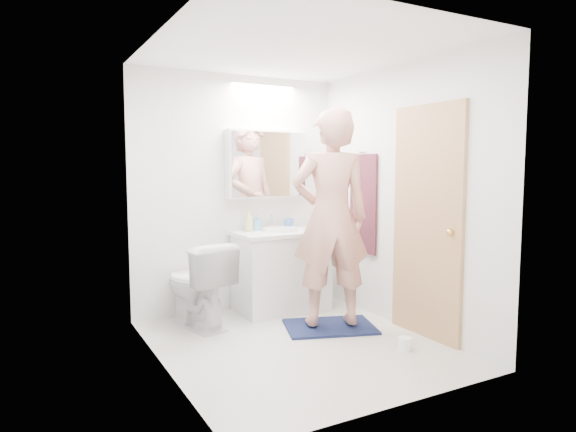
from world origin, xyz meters
TOP-DOWN VIEW (x-y plane):
  - floor at (0.00, 0.00)m, footprint 2.50×2.50m
  - ceiling at (0.00, 0.00)m, footprint 2.50×2.50m
  - wall_back at (0.00, 1.25)m, footprint 2.50×0.00m
  - wall_front at (0.00, -1.25)m, footprint 2.50×0.00m
  - wall_left at (-1.10, 0.00)m, footprint 0.00×2.50m
  - wall_right at (1.10, 0.00)m, footprint 0.00×2.50m
  - vanity_cabinet at (0.36, 0.96)m, footprint 0.90×0.55m
  - countertop at (0.36, 0.96)m, footprint 0.95×0.58m
  - sink_basin at (0.36, 0.99)m, footprint 0.36×0.36m
  - faucet at (0.36, 1.19)m, footprint 0.02×0.02m
  - medicine_cabinet at (0.30, 1.18)m, footprint 0.88×0.14m
  - mirror_panel at (0.30, 1.10)m, footprint 0.84×0.01m
  - toilet at (-0.58, 0.85)m, footprint 0.59×0.85m
  - bath_rug at (0.47, 0.22)m, footprint 0.94×0.78m
  - person at (0.47, 0.22)m, footprint 0.82×0.67m
  - door at (1.08, -0.35)m, footprint 0.04×0.80m
  - door_knob at (1.04, -0.65)m, footprint 0.06×0.06m
  - towel at (1.08, 0.55)m, footprint 0.02×0.42m
  - towel_hook at (1.07, 0.55)m, footprint 0.07×0.02m
  - soap_bottle_a at (0.07, 1.11)m, footprint 0.12×0.12m
  - soap_bottle_b at (0.18, 1.15)m, footprint 0.10×0.10m
  - toothbrush_cup at (0.54, 1.12)m, footprint 0.14×0.14m
  - toilet_paper_roll at (0.70, -0.53)m, footprint 0.11×0.11m

SIDE VIEW (x-z plane):
  - floor at x=0.00m, z-range 0.00..0.00m
  - bath_rug at x=0.47m, z-range 0.00..0.02m
  - toilet_paper_roll at x=0.70m, z-range 0.00..0.10m
  - vanity_cabinet at x=0.36m, z-range 0.00..0.78m
  - toilet at x=-0.58m, z-range 0.00..0.79m
  - countertop at x=0.36m, z-range 0.78..0.82m
  - sink_basin at x=0.36m, z-range 0.82..0.85m
  - toothbrush_cup at x=0.54m, z-range 0.82..0.92m
  - faucet at x=0.36m, z-range 0.82..0.98m
  - soap_bottle_b at x=0.18m, z-range 0.82..0.98m
  - soap_bottle_a at x=0.07m, z-range 0.82..1.04m
  - door_knob at x=1.04m, z-range 0.92..0.98m
  - door at x=1.08m, z-range 0.00..2.00m
  - person at x=0.47m, z-range 0.05..1.99m
  - towel at x=1.08m, z-range 0.60..1.60m
  - wall_back at x=0.00m, z-range -0.05..2.45m
  - wall_front at x=0.00m, z-range -0.05..2.45m
  - wall_left at x=-1.10m, z-range -0.05..2.45m
  - wall_right at x=1.10m, z-range -0.05..2.45m
  - medicine_cabinet at x=0.30m, z-range 1.15..1.85m
  - mirror_panel at x=0.30m, z-range 1.17..1.83m
  - towel_hook at x=1.07m, z-range 1.61..1.63m
  - ceiling at x=0.00m, z-range 2.40..2.40m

